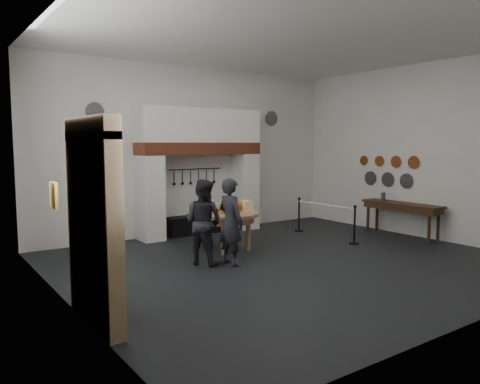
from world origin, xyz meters
TOP-DOWN VIEW (x-y plane):
  - floor at (0.00, 0.00)m, footprint 9.00×8.00m
  - ceiling at (0.00, 0.00)m, footprint 9.00×8.00m
  - wall_back at (0.00, 4.00)m, footprint 9.00×0.02m
  - wall_left at (-4.50, 0.00)m, footprint 0.02×8.00m
  - wall_right at (4.50, 0.00)m, footprint 0.02×8.00m
  - chimney_pier_left at (-1.48, 3.65)m, footprint 0.55×0.70m
  - chimney_pier_right at (1.48, 3.65)m, footprint 0.55×0.70m
  - hearth_brick_band at (0.00, 3.65)m, footprint 3.50×0.72m
  - chimney_hood at (0.00, 3.65)m, footprint 3.50×0.70m
  - iron_range at (0.00, 3.72)m, footprint 1.90×0.45m
  - utensil_rail at (0.00, 3.92)m, footprint 1.60×0.02m
  - door_recess at (-4.47, -1.00)m, footprint 0.04×1.10m
  - door_jamb_near at (-4.38, -1.70)m, footprint 0.22×0.30m
  - door_jamb_far at (-4.38, -0.30)m, footprint 0.22×0.30m
  - door_lintel at (-4.38, -1.00)m, footprint 0.22×1.70m
  - wall_plaque at (-4.45, 0.80)m, footprint 0.05×0.34m
  - work_table at (-0.47, 1.60)m, footprint 1.79×1.79m
  - pumpkin at (-0.27, 1.70)m, footprint 0.36×0.36m
  - cheese_block_big at (0.03, 1.55)m, footprint 0.22×0.22m
  - cheese_block_small at (0.01, 1.85)m, footprint 0.18×0.18m
  - wicker_basket at (-0.62, 1.45)m, footprint 0.40×0.40m
  - bread_loaf at (-0.57, 1.95)m, footprint 0.31×0.18m
  - visitor_near at (-1.16, 0.47)m, footprint 0.50×0.69m
  - visitor_far at (-1.56, 0.87)m, footprint 0.96×1.04m
  - side_table at (4.10, 0.26)m, footprint 0.55×2.20m
  - pewter_jug at (4.10, 0.86)m, footprint 0.12×0.12m
  - copper_pan_a at (4.46, 0.20)m, footprint 0.03×0.34m
  - copper_pan_b at (4.46, 0.75)m, footprint 0.03×0.32m
  - copper_pan_c at (4.46, 1.30)m, footprint 0.03×0.30m
  - copper_pan_d at (4.46, 1.85)m, footprint 0.03×0.28m
  - pewter_plate_left at (4.46, 0.40)m, footprint 0.03×0.40m
  - pewter_plate_mid at (4.46, 1.00)m, footprint 0.03×0.40m
  - pewter_plate_right at (4.46, 1.60)m, footprint 0.03×0.40m
  - pewter_plate_back_left at (-2.70, 3.96)m, footprint 0.44×0.03m
  - pewter_plate_back_right at (2.70, 3.96)m, footprint 0.44×0.03m
  - barrier_post_near at (2.42, 0.37)m, footprint 0.05×0.05m
  - barrier_post_far at (2.42, 2.37)m, footprint 0.05×0.05m
  - barrier_rope at (2.42, 1.37)m, footprint 0.04×2.00m

SIDE VIEW (x-z plane):
  - floor at x=0.00m, z-range -0.01..0.01m
  - iron_range at x=0.00m, z-range 0.00..0.50m
  - barrier_post_near at x=2.42m, z-range 0.00..0.90m
  - barrier_post_far at x=2.42m, z-range 0.00..0.90m
  - work_table at x=-0.47m, z-range 0.80..0.88m
  - barrier_rope at x=2.42m, z-range 0.83..0.87m
  - visitor_far at x=-1.56m, z-range 0.00..1.73m
  - side_table at x=4.10m, z-range 0.84..0.90m
  - visitor_near at x=-1.16m, z-range 0.00..1.76m
  - bread_loaf at x=-0.57m, z-range 0.87..1.01m
  - cheese_block_small at x=0.01m, z-range 0.88..1.07m
  - wicker_basket at x=-0.62m, z-range 0.88..1.09m
  - cheese_block_big at x=0.03m, z-range 0.88..1.11m
  - pewter_jug at x=4.10m, z-range 0.90..1.12m
  - pumpkin at x=-0.27m, z-range 0.88..1.18m
  - chimney_pier_left at x=-1.48m, z-range 0.00..2.15m
  - chimney_pier_right at x=1.48m, z-range 0.00..2.15m
  - door_recess at x=-4.47m, z-range 0.00..2.50m
  - door_jamb_near at x=-4.38m, z-range 0.00..2.60m
  - door_jamb_far at x=-4.38m, z-range 0.00..2.60m
  - pewter_plate_left at x=4.46m, z-range 1.25..1.65m
  - pewter_plate_mid at x=4.46m, z-range 1.25..1.65m
  - pewter_plate_right at x=4.46m, z-range 1.25..1.65m
  - wall_plaque at x=-4.45m, z-range 1.38..1.82m
  - utensil_rail at x=0.00m, z-range 1.74..1.76m
  - copper_pan_b at x=4.46m, z-range 1.79..2.11m
  - copper_pan_d at x=4.46m, z-range 1.81..2.09m
  - copper_pan_a at x=4.46m, z-range 1.78..2.12m
  - copper_pan_c at x=4.46m, z-range 1.80..2.10m
  - wall_back at x=0.00m, z-range 0.00..4.50m
  - wall_left at x=-4.50m, z-range 0.00..4.50m
  - wall_right at x=4.50m, z-range 0.00..4.50m
  - hearth_brick_band at x=0.00m, z-range 2.15..2.47m
  - door_lintel at x=-4.38m, z-range 2.50..2.80m
  - chimney_hood at x=0.00m, z-range 2.47..3.37m
  - pewter_plate_back_left at x=-2.70m, z-range 2.98..3.42m
  - pewter_plate_back_right at x=2.70m, z-range 2.98..3.42m
  - ceiling at x=0.00m, z-range 4.49..4.51m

